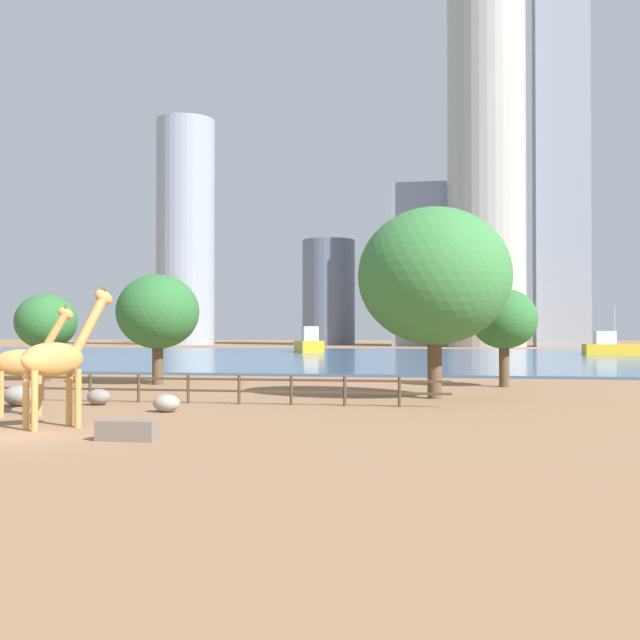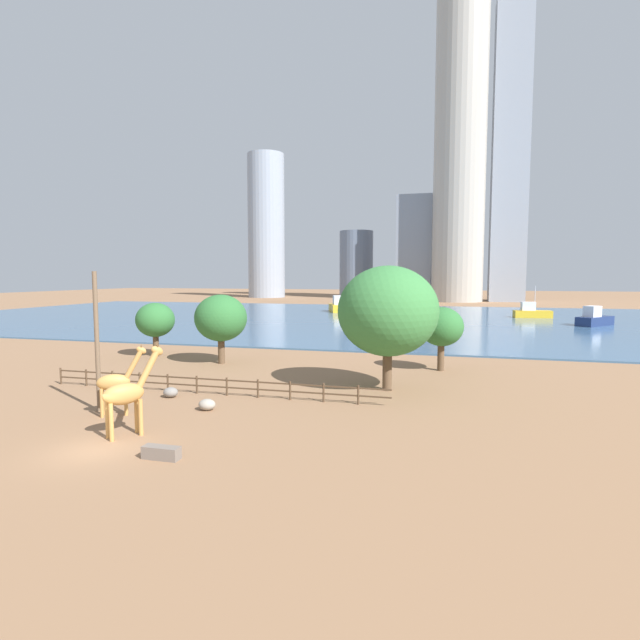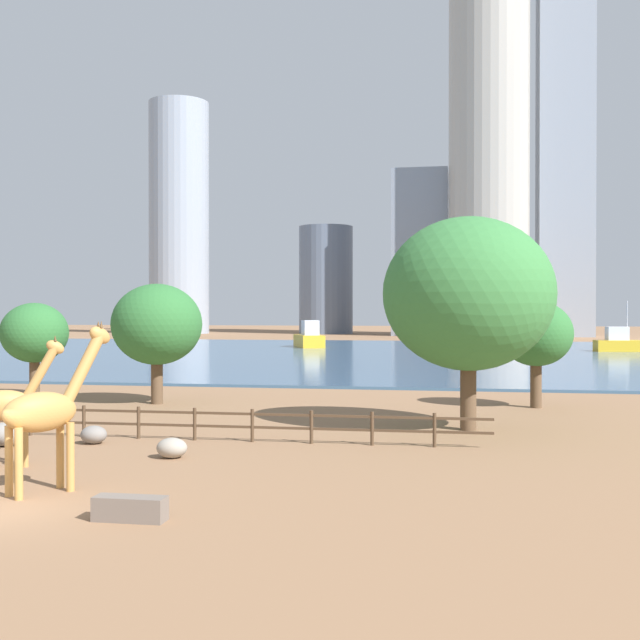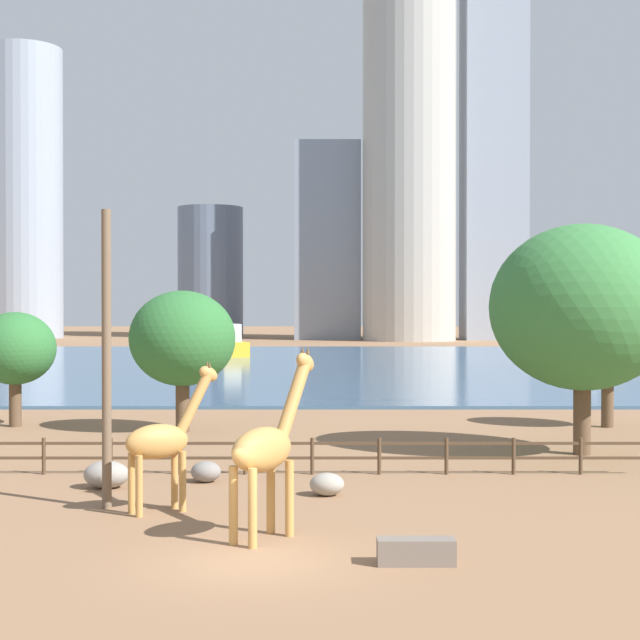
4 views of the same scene
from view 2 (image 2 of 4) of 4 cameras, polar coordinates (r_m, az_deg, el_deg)
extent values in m
plane|color=#8C6647|center=(101.83, 5.55, 0.26)|extent=(400.00, 400.00, 0.00)
cube|color=#3D6084|center=(98.88, 5.26, 0.18)|extent=(180.00, 86.00, 0.20)
cylinder|color=#C18C47|center=(29.38, -20.22, -10.14)|extent=(0.32, 0.32, 1.98)
cylinder|color=#C18C47|center=(28.83, -19.80, -10.42)|extent=(0.32, 0.32, 1.98)
cylinder|color=#C18C47|center=(28.93, -23.11, -10.47)|extent=(0.32, 0.32, 1.98)
cylinder|color=#C18C47|center=(28.36, -22.74, -10.77)|extent=(0.32, 0.32, 1.98)
ellipsoid|color=#C18C47|center=(28.55, -21.55, -7.87)|extent=(1.96, 2.29, 1.14)
cylinder|color=#C18C47|center=(28.75, -19.06, -5.30)|extent=(1.08, 1.33, 2.08)
ellipsoid|color=#C18C47|center=(28.79, -18.12, -3.34)|extent=(0.77, 0.89, 0.74)
cone|color=brown|center=(28.83, -18.21, -2.66)|extent=(0.14, 0.14, 0.21)
cone|color=brown|center=(28.67, -18.08, -2.70)|extent=(0.14, 0.14, 0.21)
cylinder|color=#C18C47|center=(33.62, -21.27, -8.45)|extent=(0.28, 0.28, 1.75)
cylinder|color=#C18C47|center=(33.09, -21.31, -8.66)|extent=(0.28, 0.28, 1.75)
cylinder|color=#C18C47|center=(33.71, -23.60, -8.49)|extent=(0.28, 0.28, 1.75)
cylinder|color=#C18C47|center=(33.19, -23.68, -8.71)|extent=(0.28, 0.28, 1.75)
ellipsoid|color=#C18C47|center=(33.14, -22.54, -6.59)|extent=(2.04, 1.72, 1.01)
cylinder|color=#C18C47|center=(32.89, -20.52, -4.75)|extent=(1.18, 0.94, 1.85)
ellipsoid|color=#C18C47|center=(32.75, -19.75, -3.27)|extent=(0.79, 0.68, 0.66)
cone|color=brown|center=(32.79, -19.76, -2.74)|extent=(0.13, 0.13, 0.18)
cone|color=brown|center=(32.63, -19.76, -2.77)|extent=(0.13, 0.13, 0.18)
cylinder|color=brown|center=(34.25, -24.14, -2.29)|extent=(0.28, 0.28, 8.82)
ellipsoid|color=gray|center=(32.98, -12.79, -9.41)|extent=(1.09, 0.96, 0.72)
ellipsoid|color=gray|center=(37.80, -21.69, -7.64)|extent=(1.49, 1.20, 0.90)
ellipsoid|color=gray|center=(36.98, -16.71, -7.92)|extent=(1.02, 0.95, 0.71)
cube|color=#72665B|center=(25.22, -17.68, -14.25)|extent=(1.80, 0.60, 0.60)
cylinder|color=#4C3826|center=(44.53, -27.50, -5.70)|extent=(0.14, 0.14, 1.30)
cylinder|color=#4C3826|center=(42.97, -25.15, -5.98)|extent=(0.14, 0.14, 1.30)
cylinder|color=#4C3826|center=(41.48, -22.62, -6.28)|extent=(0.14, 0.14, 1.30)
cylinder|color=#4C3826|center=(40.08, -19.91, -6.57)|extent=(0.14, 0.14, 1.30)
cylinder|color=#4C3826|center=(38.78, -17.00, -6.88)|extent=(0.14, 0.14, 1.30)
cylinder|color=#4C3826|center=(37.59, -13.90, -7.18)|extent=(0.14, 0.14, 1.30)
cylinder|color=#4C3826|center=(36.51, -10.60, -7.48)|extent=(0.14, 0.14, 1.30)
cylinder|color=#4C3826|center=(35.56, -7.11, -7.78)|extent=(0.14, 0.14, 1.30)
cylinder|color=#4C3826|center=(34.75, -3.43, -8.05)|extent=(0.14, 0.14, 1.30)
cylinder|color=#4C3826|center=(34.08, 0.41, -8.30)|extent=(0.14, 0.14, 1.30)
cylinder|color=#4C3826|center=(33.57, 4.39, -8.53)|extent=(0.14, 0.14, 1.30)
cube|color=#4C3826|center=(36.99, -12.44, -6.63)|extent=(26.10, 0.08, 0.10)
cube|color=#4C3826|center=(37.10, -12.42, -7.42)|extent=(26.10, 0.08, 0.10)
cylinder|color=brown|center=(37.72, 7.69, -5.75)|extent=(0.70, 0.70, 2.96)
ellipsoid|color=#387A3D|center=(37.14, 7.77, 1.03)|extent=(7.45, 7.45, 6.70)
cylinder|color=brown|center=(55.63, -18.24, -2.81)|extent=(0.61, 0.61, 2.29)
ellipsoid|color=#2D6B33|center=(55.33, -18.32, 0.01)|extent=(4.02, 4.02, 3.62)
cylinder|color=brown|center=(46.30, 13.64, -4.16)|extent=(0.60, 0.60, 2.43)
ellipsoid|color=#2D6B33|center=(45.94, 13.71, -0.74)|extent=(3.91, 3.91, 3.52)
cylinder|color=brown|center=(49.58, -11.21, -3.50)|extent=(0.66, 0.66, 2.44)
ellipsoid|color=#2D6B33|center=(49.20, -11.27, 0.23)|extent=(5.05, 5.05, 4.55)
cube|color=navy|center=(95.36, 28.90, -0.10)|extent=(7.00, 7.50, 1.51)
cube|color=silver|center=(94.40, 28.68, 0.87)|extent=(3.15, 3.25, 1.81)
cube|color=gold|center=(107.93, 23.12, 0.63)|extent=(7.31, 3.32, 1.41)
cube|color=silver|center=(107.62, 22.69, 1.46)|extent=(2.72, 1.97, 1.70)
cylinder|color=silver|center=(107.84, 23.36, 2.31)|extent=(0.13, 0.13, 4.95)
cube|color=gold|center=(115.72, 1.99, 1.39)|extent=(5.93, 9.13, 1.72)
cube|color=silver|center=(114.55, 2.07, 2.30)|extent=(3.02, 3.62, 2.06)
cube|color=gray|center=(180.45, 10.79, 8.03)|extent=(12.00, 12.69, 36.09)
cube|color=#939EAD|center=(180.98, 20.92, 17.41)|extent=(11.11, 10.20, 96.26)
cylinder|color=#939EAD|center=(199.46, -6.16, 10.58)|extent=(14.30, 14.30, 55.38)
cylinder|color=slate|center=(192.65, 4.16, 6.33)|extent=(12.77, 12.77, 25.45)
cylinder|color=#ADA89E|center=(177.42, 15.76, 19.99)|extent=(16.51, 16.51, 109.36)
camera|label=1|loc=(6.59, -106.35, -55.36)|focal=45.00mm
camera|label=3|loc=(6.24, -57.10, -30.43)|focal=45.00mm
camera|label=4|loc=(15.73, -83.65, -9.02)|focal=55.00mm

